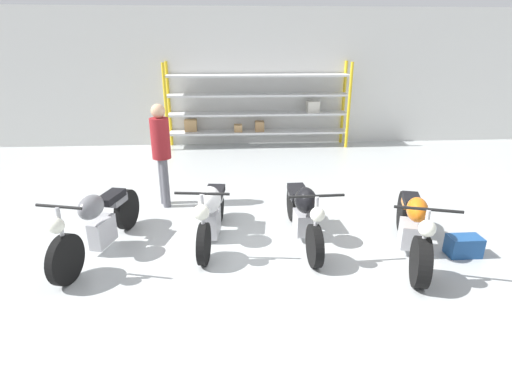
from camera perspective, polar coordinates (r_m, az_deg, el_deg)
The scene contains 9 objects.
ground_plane at distance 5.75m, azimuth 0.26°, elevation -7.96°, with size 30.00×30.00×0.00m, color #B2B7B7.
back_wall at distance 11.29m, azimuth -1.99°, elevation 15.90°, with size 30.00×0.08×3.60m.
shelving_rack at distance 11.04m, azimuth 0.12°, elevation 12.12°, with size 4.92×0.63×2.26m.
motorcycle_grey at distance 5.84m, azimuth -21.60°, elevation -4.05°, with size 0.77×2.13×1.00m.
motorcycle_white at distance 5.80m, azimuth -6.41°, elevation -2.83°, with size 0.70×1.91×0.99m.
motorcycle_black at distance 5.81m, azimuth 6.77°, elevation -2.86°, with size 0.71×2.02×0.98m.
motorcycle_orange at distance 5.80m, azimuth 21.51°, elevation -4.65°, with size 0.95×2.11×0.99m.
person_browsing at distance 7.04m, azimuth -13.41°, elevation 6.27°, with size 0.42×0.42×1.80m.
toolbox at distance 6.19m, azimuth 27.55°, elevation -6.85°, with size 0.44×0.26×0.28m.
Camera 1 is at (-0.35, -5.03, 2.77)m, focal length 28.00 mm.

